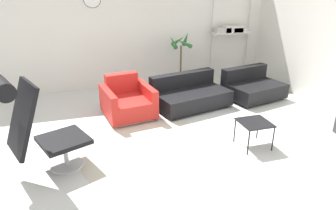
% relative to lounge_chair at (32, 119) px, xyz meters
% --- Properties ---
extents(ground_plane, '(12.00, 12.00, 0.00)m').
position_rel_lounge_chair_xyz_m(ground_plane, '(1.80, 0.35, -0.80)').
color(ground_plane, silver).
extents(wall_back, '(12.00, 0.09, 2.80)m').
position_rel_lounge_chair_xyz_m(wall_back, '(1.80, 3.40, 0.60)').
color(wall_back, silver).
rests_on(wall_back, ground_plane).
extents(round_rug, '(2.25, 2.25, 0.01)m').
position_rel_lounge_chair_xyz_m(round_rug, '(1.59, 0.17, -0.80)').
color(round_rug, '#BCB29E').
rests_on(round_rug, ground_plane).
extents(lounge_chair, '(1.14, 0.91, 1.37)m').
position_rel_lounge_chair_xyz_m(lounge_chair, '(0.00, 0.00, 0.00)').
color(lounge_chair, '#BCBCC1').
rests_on(lounge_chair, ground_plane).
extents(armchair_red, '(0.98, 1.03, 0.74)m').
position_rel_lounge_chair_xyz_m(armchair_red, '(1.40, 1.57, -0.53)').
color(armchair_red, silver).
rests_on(armchair_red, ground_plane).
extents(couch_low, '(1.61, 1.18, 0.64)m').
position_rel_lounge_chair_xyz_m(couch_low, '(2.68, 1.69, -0.57)').
color(couch_low, black).
rests_on(couch_low, ground_plane).
extents(couch_second, '(1.33, 1.11, 0.64)m').
position_rel_lounge_chair_xyz_m(couch_second, '(4.15, 1.76, -0.57)').
color(couch_second, black).
rests_on(couch_second, ground_plane).
extents(side_table, '(0.45, 0.45, 0.41)m').
position_rel_lounge_chair_xyz_m(side_table, '(3.05, -0.11, -0.43)').
color(side_table, black).
rests_on(side_table, ground_plane).
extents(potted_plant, '(0.46, 0.47, 1.33)m').
position_rel_lounge_chair_xyz_m(potted_plant, '(2.90, 2.94, -0.36)').
color(potted_plant, silver).
rests_on(potted_plant, ground_plane).
extents(shelf_unit, '(1.07, 0.28, 2.09)m').
position_rel_lounge_chair_xyz_m(shelf_unit, '(4.30, 3.18, 0.44)').
color(shelf_unit, '#BCBCC1').
rests_on(shelf_unit, ground_plane).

